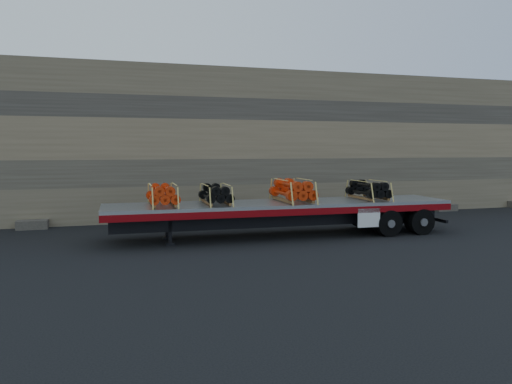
% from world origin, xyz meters
% --- Properties ---
extents(ground, '(120.00, 120.00, 0.00)m').
position_xyz_m(ground, '(0.00, 0.00, 0.00)').
color(ground, black).
rests_on(ground, ground).
extents(rock_wall, '(44.00, 3.00, 7.00)m').
position_xyz_m(rock_wall, '(0.00, 6.50, 3.50)').
color(rock_wall, '#7A6B54').
rests_on(rock_wall, ground).
extents(trailer, '(12.99, 2.86, 1.29)m').
position_xyz_m(trailer, '(1.13, 0.08, 0.65)').
color(trailer, '#9FA2A6').
rests_on(trailer, ground).
extents(bundle_front, '(1.07, 2.05, 0.72)m').
position_xyz_m(bundle_front, '(-3.24, 0.21, 1.65)').
color(bundle_front, red).
rests_on(bundle_front, trailer).
extents(bundle_midfront, '(1.01, 1.93, 0.68)m').
position_xyz_m(bundle_midfront, '(-1.35, 0.15, 1.63)').
color(bundle_midfront, black).
rests_on(bundle_midfront, trailer).
extents(bundle_midrear, '(1.20, 2.30, 0.81)m').
position_xyz_m(bundle_midrear, '(1.57, 0.07, 1.70)').
color(bundle_midrear, red).
rests_on(bundle_midrear, trailer).
extents(bundle_rear, '(1.05, 2.02, 0.71)m').
position_xyz_m(bundle_rear, '(4.72, -0.02, 1.65)').
color(bundle_rear, black).
rests_on(bundle_rear, trailer).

